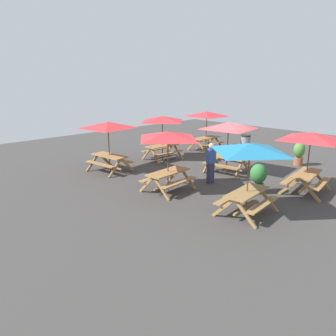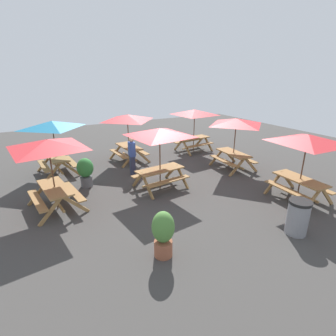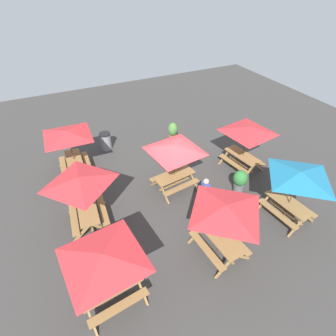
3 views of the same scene
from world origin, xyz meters
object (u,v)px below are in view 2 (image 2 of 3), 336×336
(picnic_table_3, at_px, (52,128))
(picnic_table_4, at_px, (195,115))
(potted_plant_0, at_px, (85,171))
(person_standing, at_px, (132,155))
(picnic_table_5, at_px, (307,144))
(potted_plant_1, at_px, (163,232))
(picnic_table_0, at_px, (49,149))
(picnic_table_2, at_px, (236,125))
(picnic_table_1, at_px, (128,121))
(trash_bin_gray, at_px, (298,217))
(picnic_table_6, at_px, (160,137))

(picnic_table_3, xyz_separation_m, picnic_table_4, (-0.23, 7.17, 0.00))
(potted_plant_0, height_order, person_standing, person_standing)
(picnic_table_5, xyz_separation_m, potted_plant_1, (0.48, -5.48, -1.35))
(picnic_table_0, distance_m, picnic_table_2, 7.57)
(picnic_table_0, distance_m, picnic_table_1, 5.19)
(picnic_table_2, bearing_deg, picnic_table_3, -109.41)
(picnic_table_3, xyz_separation_m, trash_bin_gray, (7.91, 5.15, -1.49))
(picnic_table_4, xyz_separation_m, picnic_table_5, (6.80, -0.15, 0.00))
(picnic_table_3, distance_m, potted_plant_0, 2.54)
(picnic_table_4, xyz_separation_m, trash_bin_gray, (8.15, -2.02, -1.49))
(picnic_table_6, bearing_deg, person_standing, 97.05)
(potted_plant_0, bearing_deg, picnic_table_3, -158.55)
(picnic_table_4, bearing_deg, picnic_table_2, -96.85)
(picnic_table_3, bearing_deg, picnic_table_0, -13.07)
(picnic_table_0, bearing_deg, picnic_table_3, 164.13)
(potted_plant_1, height_order, person_standing, person_standing)
(potted_plant_1, relative_size, person_standing, 0.70)
(picnic_table_1, bearing_deg, picnic_table_0, -51.20)
(picnic_table_6, xyz_separation_m, trash_bin_gray, (4.47, 1.91, -1.49))
(trash_bin_gray, bearing_deg, person_standing, -159.24)
(picnic_table_1, distance_m, picnic_table_4, 3.83)
(picnic_table_4, height_order, trash_bin_gray, picnic_table_4)
(picnic_table_0, xyz_separation_m, potted_plant_0, (-1.37, 1.22, -1.35))
(picnic_table_3, distance_m, picnic_table_4, 7.17)
(potted_plant_0, bearing_deg, trash_bin_gray, 36.43)
(picnic_table_0, bearing_deg, picnic_table_6, 80.23)
(picnic_table_6, bearing_deg, picnic_table_3, 125.90)
(picnic_table_3, distance_m, potted_plant_1, 7.33)
(picnic_table_4, height_order, potted_plant_0, picnic_table_4)
(picnic_table_5, height_order, trash_bin_gray, picnic_table_5)
(picnic_table_2, xyz_separation_m, potted_plant_0, (-1.09, -6.35, -1.35))
(picnic_table_4, height_order, picnic_table_6, same)
(picnic_table_6, bearing_deg, picnic_table_2, -2.13)
(picnic_table_6, distance_m, potted_plant_0, 3.15)
(picnic_table_3, distance_m, picnic_table_5, 9.61)
(picnic_table_0, relative_size, picnic_table_1, 1.20)
(picnic_table_3, relative_size, potted_plant_1, 1.99)
(picnic_table_5, bearing_deg, picnic_table_2, -179.68)
(picnic_table_1, relative_size, picnic_table_4, 0.83)
(picnic_table_0, relative_size, potted_plant_1, 2.38)
(picnic_table_5, distance_m, potted_plant_1, 5.67)
(picnic_table_3, relative_size, picnic_table_4, 0.83)
(picnic_table_5, relative_size, picnic_table_6, 1.01)
(person_standing, bearing_deg, picnic_table_5, -135.30)
(picnic_table_4, relative_size, picnic_table_6, 1.00)
(picnic_table_0, height_order, picnic_table_5, same)
(picnic_table_1, bearing_deg, potted_plant_0, -53.83)
(picnic_table_4, relative_size, trash_bin_gray, 2.87)
(trash_bin_gray, height_order, potted_plant_1, potted_plant_1)
(person_standing, bearing_deg, trash_bin_gray, -155.49)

